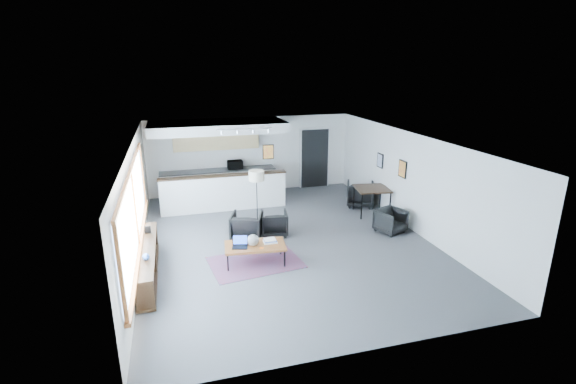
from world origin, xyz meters
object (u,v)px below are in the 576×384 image
object	(u,v)px
laptop	(240,243)
dining_chair_far	(360,195)
armchair_left	(247,225)
dining_chair_near	(391,222)
armchair_right	(274,222)
floor_lamp	(256,178)
ceramic_pot	(253,240)
book_stack	(270,241)
coffee_table	(255,246)
dining_table	(372,190)
microwave	(235,164)

from	to	relation	value
laptop	dining_chair_far	world-z (taller)	dining_chair_far
armchair_left	dining_chair_near	distance (m)	3.84
armchair_left	dining_chair_far	bearing A→B (deg)	-136.94
armchair_right	floor_lamp	xyz separation A→B (m)	(-0.25, 1.01, 0.97)
ceramic_pot	armchair_right	xyz separation A→B (m)	(0.85, 1.50, -0.23)
book_stack	armchair_right	distance (m)	1.51
armchair_left	dining_chair_far	world-z (taller)	armchair_left
coffee_table	armchair_left	distance (m)	1.32
laptop	book_stack	world-z (taller)	laptop
laptop	dining_chair_near	size ratio (longest dim) A/B	0.66
book_stack	floor_lamp	bearing A→B (deg)	85.24
dining_table	dining_chair_far	size ratio (longest dim) A/B	1.51
armchair_right	laptop	bearing A→B (deg)	61.06
laptop	microwave	distance (m)	5.25
armchair_left	ceramic_pot	bearing A→B (deg)	105.61
coffee_table	dining_table	xyz separation A→B (m)	(3.99, 2.24, 0.33)
armchair_left	armchair_right	distance (m)	0.77
dining_chair_far	coffee_table	bearing A→B (deg)	60.86
book_stack	floor_lamp	xyz separation A→B (m)	(0.20, 2.45, 0.83)
armchair_right	microwave	bearing A→B (deg)	-74.08
laptop	armchair_left	bearing A→B (deg)	86.95
coffee_table	book_stack	xyz separation A→B (m)	(0.36, 0.04, 0.08)
laptop	dining_table	distance (m)	4.87
ceramic_pot	book_stack	size ratio (longest dim) A/B	0.86
dining_chair_near	laptop	bearing A→B (deg)	169.15
laptop	armchair_right	xyz separation A→B (m)	(1.14, 1.46, -0.16)
armchair_left	armchair_right	bearing A→B (deg)	-149.00
armchair_left	dining_table	xyz separation A→B (m)	(3.94, 0.92, 0.34)
book_stack	armchair_right	world-z (taller)	armchair_right
ceramic_pot	floor_lamp	world-z (taller)	floor_lamp
armchair_right	microwave	xyz separation A→B (m)	(-0.44, 3.71, 0.75)
floor_lamp	dining_table	distance (m)	3.49
ceramic_pot	microwave	bearing A→B (deg)	85.45
floor_lamp	dining_chair_near	world-z (taller)	floor_lamp
armchair_right	dining_chair_near	xyz separation A→B (m)	(3.04, -0.68, -0.05)
dining_chair_far	floor_lamp	bearing A→B (deg)	32.63
armchair_left	dining_table	world-z (taller)	dining_table
coffee_table	armchair_right	xyz separation A→B (m)	(0.81, 1.47, -0.06)
laptop	ceramic_pot	xyz separation A→B (m)	(0.29, -0.04, 0.06)
coffee_table	dining_chair_far	bearing A→B (deg)	43.23
laptop	microwave	xyz separation A→B (m)	(0.70, 5.17, 0.59)
floor_lamp	dining_chair_near	distance (m)	3.84
laptop	armchair_left	xyz separation A→B (m)	(0.39, 1.31, -0.12)
dining_chair_far	laptop	bearing A→B (deg)	58.52
coffee_table	floor_lamp	world-z (taller)	floor_lamp
armchair_left	dining_table	bearing A→B (deg)	-147.12
laptop	dining_chair_far	size ratio (longest dim) A/B	0.54
laptop	dining_table	size ratio (longest dim) A/B	0.36
dining_chair_far	microwave	xyz separation A→B (m)	(-3.63, 2.16, 0.74)
coffee_table	dining_chair_far	xyz separation A→B (m)	(3.99, 3.02, -0.05)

